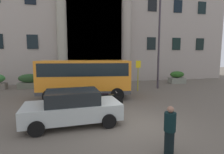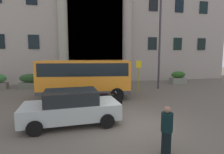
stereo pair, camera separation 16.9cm
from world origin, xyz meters
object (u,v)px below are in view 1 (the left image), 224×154
object	(u,v)px
motorcycle_near_kerb	(106,99)
bus_stop_sign	(138,72)
hedge_planter_east	(177,77)
lamppost_plaza_centre	(159,34)
hedge_planter_west	(30,81)
parked_coupe_end	(73,107)
hedge_planter_entrance_right	(122,79)
pedestrian_child_trailing	(170,131)
hedge_planter_far_east	(84,79)
scooter_by_planter	(61,101)
orange_minibus	(85,76)

from	to	relation	value
motorcycle_near_kerb	bus_stop_sign	bearing A→B (deg)	54.29
hedge_planter_east	lamppost_plaza_centre	size ratio (longest dim) A/B	0.20
hedge_planter_west	parked_coupe_end	distance (m)	10.54
hedge_planter_entrance_right	hedge_planter_west	xyz separation A→B (m)	(-8.97, -0.26, 0.06)
hedge_planter_entrance_right	pedestrian_child_trailing	xyz separation A→B (m)	(-2.06, -13.24, 0.19)
hedge_planter_far_east	pedestrian_child_trailing	bearing A→B (deg)	-82.11
bus_stop_sign	hedge_planter_west	size ratio (longest dim) A/B	1.23
pedestrian_child_trailing	lamppost_plaza_centre	world-z (taller)	lamppost_plaza_centre
hedge_planter_east	lamppost_plaza_centre	distance (m)	6.14
parked_coupe_end	hedge_planter_far_east	bearing A→B (deg)	79.68
parked_coupe_end	scooter_by_planter	bearing A→B (deg)	101.45
hedge_planter_east	hedge_planter_far_east	bearing A→B (deg)	177.37
bus_stop_sign	motorcycle_near_kerb	xyz separation A→B (m)	(-3.53, -4.11, -1.17)
hedge_planter_far_east	motorcycle_near_kerb	world-z (taller)	hedge_planter_far_east
orange_minibus	hedge_planter_west	size ratio (longest dim) A/B	3.07
hedge_planter_entrance_right	motorcycle_near_kerb	world-z (taller)	hedge_planter_entrance_right
lamppost_plaza_centre	scooter_by_planter	bearing A→B (deg)	-150.19
orange_minibus	parked_coupe_end	size ratio (longest dim) A/B	1.51
orange_minibus	pedestrian_child_trailing	xyz separation A→B (m)	(2.11, -8.05, -0.85)
hedge_planter_east	hedge_planter_west	distance (m)	15.23
motorcycle_near_kerb	parked_coupe_end	bearing A→B (deg)	-125.13
hedge_planter_far_east	lamppost_plaza_centre	bearing A→B (deg)	-23.77
hedge_planter_west	scooter_by_planter	xyz separation A→B (m)	(3.29, -7.38, -0.20)
hedge_planter_east	motorcycle_near_kerb	size ratio (longest dim) A/B	0.88
parked_coupe_end	lamppost_plaza_centre	world-z (taller)	lamppost_plaza_centre
parked_coupe_end	scooter_by_planter	xyz separation A→B (m)	(-0.66, 2.38, -0.32)
hedge_planter_east	orange_minibus	bearing A→B (deg)	-155.24
pedestrian_child_trailing	hedge_planter_west	bearing A→B (deg)	79.33
bus_stop_sign	hedge_planter_entrance_right	xyz separation A→B (m)	(-0.48, 3.59, -1.04)
lamppost_plaza_centre	parked_coupe_end	bearing A→B (deg)	-137.08
hedge_planter_west	pedestrian_child_trailing	bearing A→B (deg)	-61.99
scooter_by_planter	bus_stop_sign	bearing A→B (deg)	39.54
hedge_planter_east	motorcycle_near_kerb	distance (m)	11.85
bus_stop_sign	hedge_planter_east	distance (m)	6.68
motorcycle_near_kerb	hedge_planter_far_east	bearing A→B (deg)	101.28
hedge_planter_far_east	pedestrian_child_trailing	distance (m)	13.46
hedge_planter_entrance_right	hedge_planter_east	world-z (taller)	hedge_planter_east
hedge_planter_far_east	hedge_planter_entrance_right	size ratio (longest dim) A/B	0.89
lamppost_plaza_centre	hedge_planter_east	bearing A→B (deg)	34.70
hedge_planter_east	parked_coupe_end	distance (m)	14.84
hedge_planter_far_east	hedge_planter_west	xyz separation A→B (m)	(-5.06, -0.35, -0.06)
orange_minibus	parked_coupe_end	world-z (taller)	orange_minibus
hedge_planter_east	pedestrian_child_trailing	distance (m)	15.32
scooter_by_planter	parked_coupe_end	bearing A→B (deg)	-68.28
motorcycle_near_kerb	pedestrian_child_trailing	xyz separation A→B (m)	(0.99, -5.54, 0.32)
hedge_planter_far_east	hedge_planter_west	size ratio (longest dim) A/B	0.72
orange_minibus	bus_stop_sign	world-z (taller)	orange_minibus
hedge_planter_far_east	parked_coupe_end	size ratio (longest dim) A/B	0.35
pedestrian_child_trailing	lamppost_plaza_centre	size ratio (longest dim) A/B	0.18
pedestrian_child_trailing	lamppost_plaza_centre	bearing A→B (deg)	26.64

